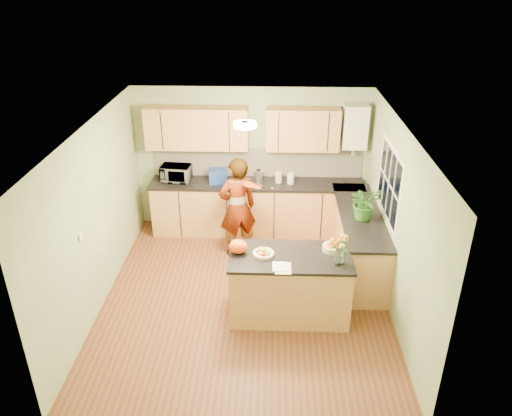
{
  "coord_description": "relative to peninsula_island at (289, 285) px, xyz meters",
  "views": [
    {
      "loc": [
        0.35,
        -5.84,
        4.35
      ],
      "look_at": [
        0.13,
        0.5,
        1.18
      ],
      "focal_mm": 35.0,
      "sensor_mm": 36.0,
      "label": 1
    }
  ],
  "objects": [
    {
      "name": "flower_vase",
      "position": [
        0.6,
        -0.18,
        0.76
      ],
      "size": [
        0.24,
        0.24,
        0.45
      ],
      "rotation": [
        0.0,
        0.0,
        0.29
      ],
      "color": "silver",
      "rests_on": "peninsula_island"
    },
    {
      "name": "wall_left",
      "position": [
        -2.61,
        0.34,
        0.79
      ],
      "size": [
        0.02,
        4.5,
        2.5
      ],
      "primitive_type": "cube",
      "color": "gray",
      "rests_on": "floor"
    },
    {
      "name": "peninsula_island",
      "position": [
        0.0,
        0.0,
        0.0
      ],
      "size": [
        1.6,
        0.82,
        0.92
      ],
      "color": "#BB864A",
      "rests_on": "floor"
    },
    {
      "name": "window_right",
      "position": [
        1.38,
        0.94,
        1.09
      ],
      "size": [
        0.01,
        1.3,
        1.05
      ],
      "color": "white",
      "rests_on": "wall_right"
    },
    {
      "name": "boiler",
      "position": [
        1.09,
        2.43,
        1.44
      ],
      "size": [
        0.4,
        0.3,
        0.86
      ],
      "color": "white",
      "rests_on": "wall_back"
    },
    {
      "name": "wall_right",
      "position": [
        1.39,
        0.34,
        0.79
      ],
      "size": [
        0.02,
        4.5,
        2.5
      ],
      "primitive_type": "cube",
      "color": "gray",
      "rests_on": "floor"
    },
    {
      "name": "ceiling",
      "position": [
        -0.61,
        0.34,
        2.04
      ],
      "size": [
        4.0,
        4.5,
        0.02
      ],
      "primitive_type": "cube",
      "color": "white",
      "rests_on": "wall_back"
    },
    {
      "name": "blue_box",
      "position": [
        -1.16,
        2.26,
        0.6
      ],
      "size": [
        0.32,
        0.25,
        0.24
      ],
      "primitive_type": "cube",
      "rotation": [
        0.0,
        0.0,
        0.11
      ],
      "color": "navy",
      "rests_on": "back_counter"
    },
    {
      "name": "orange_bowl",
      "position": [
        0.55,
        0.15,
        0.52
      ],
      "size": [
        0.26,
        0.26,
        0.15
      ],
      "color": "beige",
      "rests_on": "peninsula_island"
    },
    {
      "name": "jar_cream",
      "position": [
        -0.14,
        2.31,
        0.57
      ],
      "size": [
        0.15,
        0.15,
        0.18
      ],
      "primitive_type": "cylinder",
      "rotation": [
        0.0,
        0.0,
        -0.41
      ],
      "color": "beige",
      "rests_on": "back_counter"
    },
    {
      "name": "fruit_dish",
      "position": [
        -0.35,
        0.0,
        0.5
      ],
      "size": [
        0.28,
        0.28,
        0.1
      ],
      "color": "beige",
      "rests_on": "peninsula_island"
    },
    {
      "name": "ceiling_lamp",
      "position": [
        -0.61,
        0.64,
        2.0
      ],
      "size": [
        0.3,
        0.3,
        0.07
      ],
      "color": "#FFEABF",
      "rests_on": "ceiling"
    },
    {
      "name": "jar_white",
      "position": [
        0.06,
        2.27,
        0.57
      ],
      "size": [
        0.14,
        0.14,
        0.18
      ],
      "primitive_type": "cylinder",
      "rotation": [
        0.0,
        0.0,
        -0.21
      ],
      "color": "white",
      "rests_on": "back_counter"
    },
    {
      "name": "kettle",
      "position": [
        -0.49,
        2.31,
        0.6
      ],
      "size": [
        0.15,
        0.15,
        0.29
      ],
      "rotation": [
        0.0,
        0.0,
        0.11
      ],
      "color": "silver",
      "rests_on": "back_counter"
    },
    {
      "name": "papers",
      "position": [
        -0.1,
        -0.3,
        0.46
      ],
      "size": [
        0.2,
        0.27,
        0.01
      ],
      "primitive_type": "cube",
      "color": "white",
      "rests_on": "peninsula_island"
    },
    {
      "name": "microwave",
      "position": [
        -1.89,
        2.32,
        0.62
      ],
      "size": [
        0.53,
        0.39,
        0.27
      ],
      "primitive_type": "imported",
      "rotation": [
        0.0,
        0.0,
        -0.11
      ],
      "color": "white",
      "rests_on": "back_counter"
    },
    {
      "name": "right_counter",
      "position": [
        1.09,
        1.19,
        0.01
      ],
      "size": [
        0.62,
        2.24,
        0.94
      ],
      "color": "#BB864A",
      "rests_on": "floor"
    },
    {
      "name": "floor",
      "position": [
        -0.61,
        0.34,
        -0.46
      ],
      "size": [
        4.5,
        4.5,
        0.0
      ],
      "primitive_type": "plane",
      "color": "#593219",
      "rests_on": "ground"
    },
    {
      "name": "upper_cabinets",
      "position": [
        -0.79,
        2.42,
        1.39
      ],
      "size": [
        3.2,
        0.34,
        0.7
      ],
      "color": "#BB864A",
      "rests_on": "wall_back"
    },
    {
      "name": "wall_back",
      "position": [
        -0.61,
        2.59,
        0.79
      ],
      "size": [
        4.0,
        0.02,
        2.5
      ],
      "primitive_type": "cube",
      "color": "gray",
      "rests_on": "floor"
    },
    {
      "name": "light_switch",
      "position": [
        -2.59,
        -0.26,
        0.84
      ],
      "size": [
        0.02,
        0.09,
        0.09
      ],
      "primitive_type": "cube",
      "color": "white",
      "rests_on": "wall_left"
    },
    {
      "name": "orange_bag",
      "position": [
        -0.68,
        0.05,
        0.55
      ],
      "size": [
        0.27,
        0.24,
        0.18
      ],
      "primitive_type": "ellipsoid",
      "rotation": [
        0.0,
        0.0,
        0.13
      ],
      "color": "#F95714",
      "rests_on": "peninsula_island"
    },
    {
      "name": "violin",
      "position": [
        -0.59,
        1.31,
        0.88
      ],
      "size": [
        0.62,
        0.53,
        0.15
      ],
      "primitive_type": null,
      "rotation": [
        0.17,
        0.0,
        -0.61
      ],
      "color": "#501005",
      "rests_on": "violinist"
    },
    {
      "name": "back_counter",
      "position": [
        -0.51,
        2.29,
        0.01
      ],
      "size": [
        3.64,
        0.62,
        0.94
      ],
      "color": "#BB864A",
      "rests_on": "floor"
    },
    {
      "name": "splashback",
      "position": [
        -0.51,
        2.57,
        0.74
      ],
      "size": [
        3.6,
        0.02,
        0.52
      ],
      "primitive_type": "cube",
      "color": "white",
      "rests_on": "back_counter"
    },
    {
      "name": "wall_front",
      "position": [
        -0.61,
        -1.91,
        0.79
      ],
      "size": [
        4.0,
        0.02,
        2.5
      ],
      "primitive_type": "cube",
      "color": "gray",
      "rests_on": "floor"
    },
    {
      "name": "violinist",
      "position": [
        -0.79,
        1.53,
        0.37
      ],
      "size": [
        0.71,
        0.6,
        1.67
      ],
      "primitive_type": "imported",
      "rotation": [
        0.0,
        0.0,
        3.52
      ],
      "color": "#EEB191",
      "rests_on": "floor"
    },
    {
      "name": "potted_plant",
      "position": [
        1.09,
        1.03,
        0.74
      ],
      "size": [
        0.57,
        0.54,
        0.51
      ],
      "primitive_type": "imported",
      "rotation": [
        0.0,
        0.0,
        0.36
      ],
      "color": "#2E6E24",
      "rests_on": "right_counter"
    }
  ]
}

